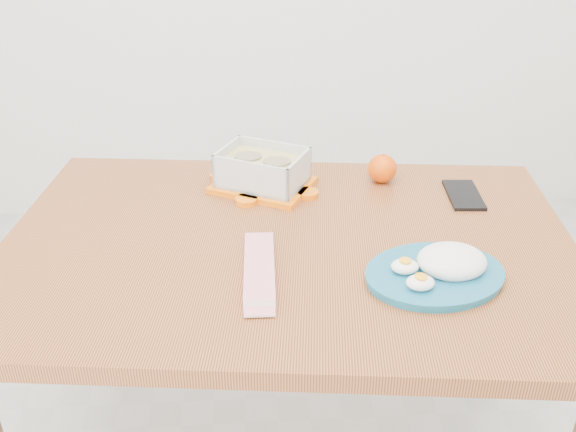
{
  "coord_description": "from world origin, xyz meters",
  "views": [
    {
      "loc": [
        -0.15,
        -0.99,
        1.47
      ],
      "look_at": [
        -0.08,
        0.2,
        0.81
      ],
      "focal_mm": 40.0,
      "sensor_mm": 36.0,
      "label": 1
    }
  ],
  "objects": [
    {
      "name": "dining_table",
      "position": [
        -0.08,
        0.2,
        0.65
      ],
      "size": [
        1.32,
        0.95,
        0.75
      ],
      "rotation": [
        0.0,
        0.0,
        -0.1
      ],
      "color": "#A15D2D",
      "rests_on": "ground"
    },
    {
      "name": "orange_fruit",
      "position": [
        0.18,
        0.47,
        0.79
      ],
      "size": [
        0.07,
        0.07,
        0.07
      ],
      "primitive_type": "sphere",
      "color": "#E74E04",
      "rests_on": "dining_table"
    },
    {
      "name": "rice_plate",
      "position": [
        0.21,
        0.04,
        0.77
      ],
      "size": [
        0.32,
        0.32,
        0.07
      ],
      "rotation": [
        0.0,
        0.0,
        0.21
      ],
      "color": "#165E7C",
      "rests_on": "dining_table"
    },
    {
      "name": "smartphone",
      "position": [
        0.36,
        0.38,
        0.75
      ],
      "size": [
        0.09,
        0.16,
        0.01
      ],
      "primitive_type": "cube",
      "rotation": [
        0.0,
        0.0,
        -0.07
      ],
      "color": "black",
      "rests_on": "dining_table"
    },
    {
      "name": "candy_bar",
      "position": [
        -0.14,
        0.07,
        0.76
      ],
      "size": [
        0.06,
        0.24,
        0.02
      ],
      "primitive_type": "cube",
      "rotation": [
        0.0,
        0.0,
        1.55
      ],
      "color": "red",
      "rests_on": "dining_table"
    },
    {
      "name": "food_container",
      "position": [
        -0.13,
        0.46,
        0.8
      ],
      "size": [
        0.28,
        0.26,
        0.1
      ],
      "rotation": [
        0.0,
        0.0,
        -0.47
      ],
      "color": "orange",
      "rests_on": "dining_table"
    }
  ]
}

